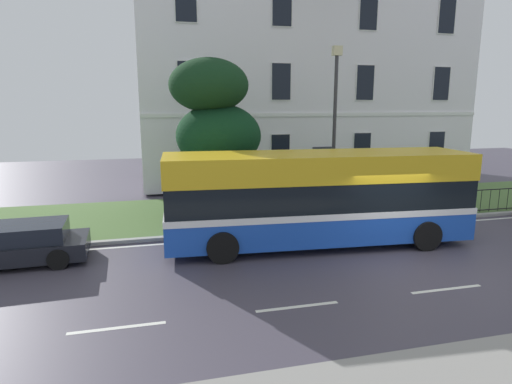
# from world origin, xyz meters

# --- Properties ---
(ground_plane) EXTENTS (60.00, 56.00, 0.18)m
(ground_plane) POSITION_xyz_m (0.00, 1.22, -0.01)
(ground_plane) COLOR #433E4B
(georgian_townhouse) EXTENTS (19.46, 8.24, 13.51)m
(georgian_townhouse) POSITION_xyz_m (2.06, 15.53, 6.90)
(georgian_townhouse) COLOR white
(georgian_townhouse) RESTS_ON ground_plane
(iron_verge_railing) EXTENTS (13.14, 0.04, 0.97)m
(iron_verge_railing) POSITION_xyz_m (2.06, 4.40, 0.62)
(iron_verge_railing) COLOR black
(iron_verge_railing) RESTS_ON ground_plane
(evergreen_tree) EXTENTS (4.46, 4.46, 6.28)m
(evergreen_tree) POSITION_xyz_m (-4.49, 6.81, 2.83)
(evergreen_tree) COLOR #423328
(evergreen_tree) RESTS_ON ground_plane
(single_decker_bus) EXTENTS (10.11, 3.19, 3.07)m
(single_decker_bus) POSITION_xyz_m (-1.84, 2.40, 1.62)
(single_decker_bus) COLOR blue
(single_decker_bus) RESTS_ON ground_plane
(parked_hatchback_00) EXTENTS (4.23, 2.08, 1.17)m
(parked_hatchback_00) POSITION_xyz_m (-11.09, 2.89, 0.58)
(parked_hatchback_00) COLOR black
(parked_hatchback_00) RESTS_ON ground_plane
(street_lamp_post) EXTENTS (0.36, 0.24, 6.69)m
(street_lamp_post) POSITION_xyz_m (0.10, 5.60, 3.95)
(street_lamp_post) COLOR #333338
(street_lamp_post) RESTS_ON ground_plane
(litter_bin) EXTENTS (0.51, 0.51, 1.07)m
(litter_bin) POSITION_xyz_m (5.88, 4.94, 0.66)
(litter_bin) COLOR #23472D
(litter_bin) RESTS_ON ground_plane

